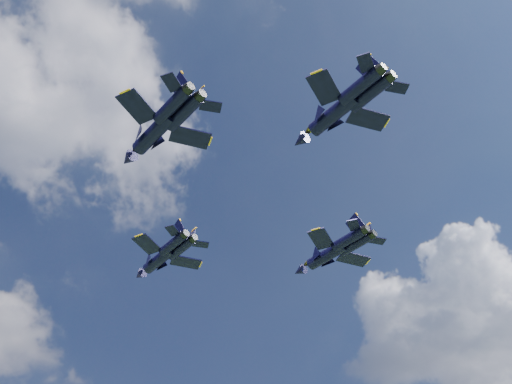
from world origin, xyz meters
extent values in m
cylinder|color=black|center=(-5.90, 15.64, 59.04)|extent=(3.39, 8.65, 1.70)
cone|color=black|center=(-7.01, 20.99, 59.04)|extent=(2.07, 2.73, 1.60)
ellipsoid|color=brown|center=(-6.53, 18.68, 59.56)|extent=(1.45, 2.83, 0.77)
cube|color=black|center=(-8.84, 13.10, 59.04)|extent=(4.97, 4.45, 0.17)
cube|color=black|center=(-2.19, 14.48, 59.04)|extent=(4.70, 3.18, 0.17)
cube|color=black|center=(-6.90, 8.40, 59.04)|extent=(2.64, 2.53, 0.13)
cube|color=black|center=(-2.10, 9.40, 59.04)|extent=(2.57, 1.99, 0.13)
cube|color=black|center=(-5.67, 9.43, 60.36)|extent=(1.24, 2.58, 2.84)
cube|color=black|center=(-3.64, 9.85, 60.36)|extent=(1.36, 2.82, 2.84)
cylinder|color=black|center=(-15.29, -4.81, 62.31)|extent=(3.83, 9.98, 1.96)
cone|color=black|center=(-16.52, 1.38, 62.31)|extent=(2.37, 3.13, 1.85)
ellipsoid|color=brown|center=(-15.99, -1.29, 62.91)|extent=(1.65, 3.26, 0.89)
cube|color=black|center=(-18.70, -7.70, 62.31)|extent=(5.74, 5.11, 0.20)
cube|color=black|center=(-11.02, -6.18, 62.31)|extent=(5.44, 3.71, 0.20)
cube|color=black|center=(-16.51, -13.15, 62.31)|extent=(3.05, 2.92, 0.15)
cube|color=black|center=(-10.96, -12.04, 62.31)|extent=(2.97, 2.31, 0.15)
cube|color=black|center=(-15.08, -11.97, 63.84)|extent=(1.41, 2.99, 3.27)
cube|color=black|center=(-12.73, -11.51, 63.84)|extent=(1.56, 3.25, 3.27)
cylinder|color=black|center=(16.19, 4.00, 60.08)|extent=(4.04, 9.20, 1.81)
cone|color=black|center=(14.71, 9.63, 60.08)|extent=(2.31, 2.96, 1.71)
ellipsoid|color=brown|center=(15.35, 7.20, 60.63)|extent=(1.68, 3.03, 0.82)
cube|color=black|center=(13.20, 1.14, 60.08)|extent=(5.26, 4.85, 0.18)
cube|color=black|center=(20.19, 2.98, 60.08)|extent=(4.91, 3.17, 0.18)
cube|color=black|center=(15.52, -3.75, 60.08)|extent=(2.79, 2.74, 0.14)
cube|color=black|center=(20.57, -2.42, 60.08)|extent=(2.69, 2.02, 0.14)
cube|color=black|center=(16.78, -2.59, 61.48)|extent=(1.46, 2.69, 3.02)
cube|color=black|center=(18.91, -2.03, 61.48)|extent=(1.50, 3.00, 3.02)
cylinder|color=black|center=(1.97, -19.15, 60.89)|extent=(3.67, 9.38, 1.84)
cone|color=black|center=(0.77, -13.34, 60.89)|extent=(2.24, 2.96, 1.74)
ellipsoid|color=brown|center=(1.28, -15.85, 61.45)|extent=(1.57, 3.07, 0.84)
cube|color=black|center=(-1.22, -21.90, 60.89)|extent=(5.39, 4.82, 0.18)
cube|color=black|center=(5.99, -20.41, 60.89)|extent=(5.10, 3.46, 0.18)
cube|color=black|center=(0.88, -27.00, 60.89)|extent=(2.87, 2.75, 0.14)
cube|color=black|center=(6.08, -25.92, 60.89)|extent=(2.79, 2.16, 0.14)
cube|color=black|center=(2.21, -25.89, 62.32)|extent=(1.35, 2.80, 3.08)
cube|color=black|center=(4.42, -25.43, 62.32)|extent=(1.48, 3.05, 3.08)
camera|label=1|loc=(-30.33, -58.96, 3.11)|focal=45.00mm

